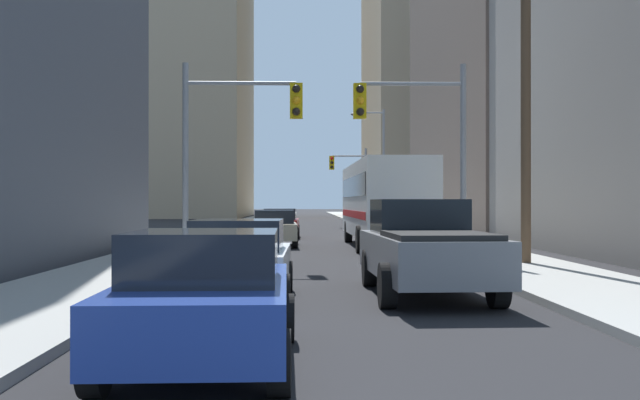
{
  "coord_description": "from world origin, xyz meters",
  "views": [
    {
      "loc": [
        -0.66,
        -2.83,
        1.83
      ],
      "look_at": [
        0.0,
        25.58,
        1.93
      ],
      "focal_mm": 41.32,
      "sensor_mm": 36.0,
      "label": 1
    }
  ],
  "objects_px": {
    "sedan_blue": "(206,297)",
    "traffic_signal_near_right": "(416,130)",
    "traffic_signal_far_right": "(350,174)",
    "traffic_signal_near_left": "(236,129)",
    "city_bus": "(383,200)",
    "sedan_beige": "(275,228)",
    "sedan_white": "(239,260)",
    "pickup_truck_grey": "(425,248)",
    "sedan_red": "(281,223)"
  },
  "relations": [
    {
      "from": "pickup_truck_grey",
      "to": "sedan_red",
      "type": "relative_size",
      "value": 1.29
    },
    {
      "from": "sedan_blue",
      "to": "traffic_signal_far_right",
      "type": "xyz_separation_m",
      "value": [
        4.72,
        47.97,
        3.23
      ]
    },
    {
      "from": "sedan_white",
      "to": "sedan_blue",
      "type": "bearing_deg",
      "value": -88.94
    },
    {
      "from": "city_bus",
      "to": "sedan_blue",
      "type": "bearing_deg",
      "value": -101.43
    },
    {
      "from": "city_bus",
      "to": "traffic_signal_near_left",
      "type": "xyz_separation_m",
      "value": [
        -5.25,
        -7.77,
        2.1
      ]
    },
    {
      "from": "sedan_beige",
      "to": "sedan_blue",
      "type": "bearing_deg",
      "value": -89.76
    },
    {
      "from": "traffic_signal_far_right",
      "to": "city_bus",
      "type": "bearing_deg",
      "value": -90.8
    },
    {
      "from": "sedan_white",
      "to": "pickup_truck_grey",
      "type": "bearing_deg",
      "value": 13.17
    },
    {
      "from": "sedan_blue",
      "to": "traffic_signal_far_right",
      "type": "relative_size",
      "value": 0.71
    },
    {
      "from": "sedan_blue",
      "to": "city_bus",
      "type": "bearing_deg",
      "value": 78.57
    },
    {
      "from": "pickup_truck_grey",
      "to": "traffic_signal_near_left",
      "type": "height_order",
      "value": "traffic_signal_near_left"
    },
    {
      "from": "city_bus",
      "to": "traffic_signal_near_right",
      "type": "xyz_separation_m",
      "value": [
        0.14,
        -7.77,
        2.1
      ]
    },
    {
      "from": "sedan_blue",
      "to": "traffic_signal_far_right",
      "type": "distance_m",
      "value": 48.31
    },
    {
      "from": "sedan_beige",
      "to": "traffic_signal_far_right",
      "type": "relative_size",
      "value": 0.71
    },
    {
      "from": "traffic_signal_near_left",
      "to": "traffic_signal_near_right",
      "type": "height_order",
      "value": "same"
    },
    {
      "from": "pickup_truck_grey",
      "to": "sedan_blue",
      "type": "bearing_deg",
      "value": -119.26
    },
    {
      "from": "traffic_signal_near_right",
      "to": "traffic_signal_far_right",
      "type": "height_order",
      "value": "same"
    },
    {
      "from": "sedan_blue",
      "to": "sedan_white",
      "type": "bearing_deg",
      "value": 91.06
    },
    {
      "from": "city_bus",
      "to": "traffic_signal_near_left",
      "type": "height_order",
      "value": "traffic_signal_near_left"
    },
    {
      "from": "traffic_signal_near_left",
      "to": "traffic_signal_far_right",
      "type": "bearing_deg",
      "value": 80.68
    },
    {
      "from": "sedan_blue",
      "to": "sedan_white",
      "type": "height_order",
      "value": "same"
    },
    {
      "from": "traffic_signal_near_left",
      "to": "traffic_signal_near_right",
      "type": "distance_m",
      "value": 5.38
    },
    {
      "from": "city_bus",
      "to": "sedan_beige",
      "type": "height_order",
      "value": "city_bus"
    },
    {
      "from": "sedan_blue",
      "to": "sedan_red",
      "type": "xyz_separation_m",
      "value": [
        -0.06,
        29.64,
        0.0
      ]
    },
    {
      "from": "sedan_beige",
      "to": "pickup_truck_grey",
      "type": "bearing_deg",
      "value": -77.49
    },
    {
      "from": "sedan_red",
      "to": "traffic_signal_near_left",
      "type": "bearing_deg",
      "value": -93.01
    },
    {
      "from": "pickup_truck_grey",
      "to": "city_bus",
      "type": "bearing_deg",
      "value": 86.83
    },
    {
      "from": "city_bus",
      "to": "traffic_signal_near_right",
      "type": "bearing_deg",
      "value": -89.0
    },
    {
      "from": "pickup_truck_grey",
      "to": "sedan_red",
      "type": "distance_m",
      "value": 23.66
    },
    {
      "from": "sedan_white",
      "to": "traffic_signal_far_right",
      "type": "distance_m",
      "value": 42.95
    },
    {
      "from": "traffic_signal_near_right",
      "to": "traffic_signal_near_left",
      "type": "bearing_deg",
      "value": 180.0
    },
    {
      "from": "pickup_truck_grey",
      "to": "sedan_beige",
      "type": "height_order",
      "value": "pickup_truck_grey"
    },
    {
      "from": "traffic_signal_near_left",
      "to": "pickup_truck_grey",
      "type": "bearing_deg",
      "value": -59.5
    },
    {
      "from": "pickup_truck_grey",
      "to": "traffic_signal_far_right",
      "type": "xyz_separation_m",
      "value": [
        1.21,
        41.71,
        3.07
      ]
    },
    {
      "from": "sedan_blue",
      "to": "sedan_beige",
      "type": "xyz_separation_m",
      "value": [
        -0.09,
        22.46,
        0.0
      ]
    },
    {
      "from": "traffic_signal_near_left",
      "to": "traffic_signal_far_right",
      "type": "relative_size",
      "value": 1.0
    },
    {
      "from": "city_bus",
      "to": "sedan_red",
      "type": "bearing_deg",
      "value": 118.45
    },
    {
      "from": "sedan_beige",
      "to": "traffic_signal_far_right",
      "type": "xyz_separation_m",
      "value": [
        4.81,
        25.5,
        3.23
      ]
    },
    {
      "from": "sedan_beige",
      "to": "traffic_signal_far_right",
      "type": "height_order",
      "value": "traffic_signal_far_right"
    },
    {
      "from": "sedan_red",
      "to": "traffic_signal_near_right",
      "type": "xyz_separation_m",
      "value": [
        4.55,
        -15.91,
        3.25
      ]
    },
    {
      "from": "sedan_blue",
      "to": "sedan_white",
      "type": "relative_size",
      "value": 1.0
    },
    {
      "from": "sedan_white",
      "to": "traffic_signal_near_left",
      "type": "relative_size",
      "value": 0.7
    },
    {
      "from": "sedan_beige",
      "to": "traffic_signal_near_right",
      "type": "height_order",
      "value": "traffic_signal_near_right"
    },
    {
      "from": "pickup_truck_grey",
      "to": "traffic_signal_far_right",
      "type": "distance_m",
      "value": 41.84
    },
    {
      "from": "sedan_blue",
      "to": "traffic_signal_near_right",
      "type": "relative_size",
      "value": 0.71
    },
    {
      "from": "sedan_white",
      "to": "traffic_signal_far_right",
      "type": "bearing_deg",
      "value": 83.54
    },
    {
      "from": "city_bus",
      "to": "sedan_beige",
      "type": "relative_size",
      "value": 2.71
    },
    {
      "from": "sedan_blue",
      "to": "traffic_signal_near_left",
      "type": "bearing_deg",
      "value": 93.75
    },
    {
      "from": "city_bus",
      "to": "pickup_truck_grey",
      "type": "relative_size",
      "value": 2.11
    },
    {
      "from": "sedan_white",
      "to": "traffic_signal_near_left",
      "type": "bearing_deg",
      "value": 95.49
    }
  ]
}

